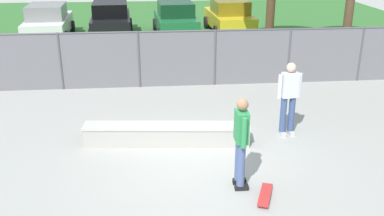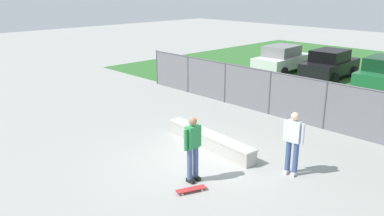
{
  "view_description": "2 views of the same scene",
  "coord_description": "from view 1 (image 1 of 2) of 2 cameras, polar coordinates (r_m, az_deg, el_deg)",
  "views": [
    {
      "loc": [
        -0.79,
        -8.17,
        4.52
      ],
      "look_at": [
        0.03,
        0.62,
        1.05
      ],
      "focal_mm": 40.77,
      "sensor_mm": 36.0,
      "label": 1
    },
    {
      "loc": [
        7.63,
        -7.54,
        5.02
      ],
      "look_at": [
        -1.04,
        0.77,
        1.28
      ],
      "focal_mm": 36.39,
      "sensor_mm": 36.0,
      "label": 2
    }
  ],
  "objects": [
    {
      "name": "ground_plane",
      "position": [
        9.37,
        0.17,
        -7.39
      ],
      "size": [
        80.0,
        80.0,
        0.0
      ],
      "primitive_type": "plane",
      "color": "#9E9E99"
    },
    {
      "name": "grass_strip",
      "position": [
        24.22,
        -3.44,
        10.67
      ],
      "size": [
        29.02,
        20.0,
        0.02
      ],
      "primitive_type": "cube",
      "color": "#336B2D",
      "rests_on": "ground"
    },
    {
      "name": "concrete_ledge",
      "position": [
        10.16,
        -3.31,
        -3.45
      ],
      "size": [
        3.88,
        0.85,
        0.49
      ],
      "color": "#A8A59E",
      "rests_on": "ground"
    },
    {
      "name": "skateboarder",
      "position": [
        8.17,
        6.43,
        -4.14
      ],
      "size": [
        0.27,
        0.6,
        1.82
      ],
      "color": "black",
      "rests_on": "ground"
    },
    {
      "name": "skateboard",
      "position": [
        8.33,
        9.55,
        -11.14
      ],
      "size": [
        0.47,
        0.82,
        0.09
      ],
      "color": "red",
      "rests_on": "ground"
    },
    {
      "name": "chainlink_fence",
      "position": [
        13.96,
        -1.93,
        6.77
      ],
      "size": [
        17.09,
        0.07,
        1.82
      ],
      "color": "#4C4C51",
      "rests_on": "ground"
    },
    {
      "name": "car_white",
      "position": [
        21.75,
        -18.3,
        10.63
      ],
      "size": [
        2.19,
        4.29,
        1.66
      ],
      "color": "silver",
      "rests_on": "ground"
    },
    {
      "name": "car_black",
      "position": [
        21.82,
        -10.55,
        11.37
      ],
      "size": [
        2.19,
        4.29,
        1.66
      ],
      "color": "black",
      "rests_on": "ground"
    },
    {
      "name": "car_green",
      "position": [
        21.56,
        -2.18,
        11.59
      ],
      "size": [
        2.19,
        4.29,
        1.66
      ],
      "color": "#1E6638",
      "rests_on": "ground"
    },
    {
      "name": "car_yellow",
      "position": [
        22.26,
        4.89,
        11.84
      ],
      "size": [
        2.19,
        4.29,
        1.66
      ],
      "color": "gold",
      "rests_on": "ground"
    },
    {
      "name": "bystander",
      "position": [
        10.6,
        12.56,
        1.56
      ],
      "size": [
        0.59,
        0.32,
        1.82
      ],
      "color": "beige",
      "rests_on": "ground"
    }
  ]
}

